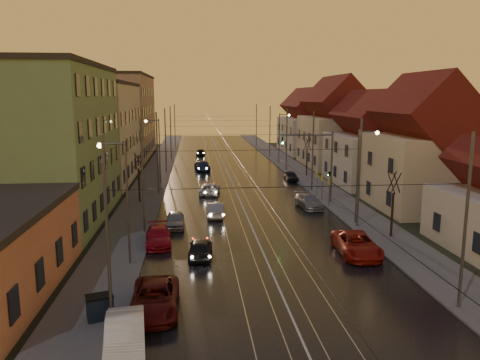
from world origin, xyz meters
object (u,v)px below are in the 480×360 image
object	(u,v)px
street_lamp_0	(122,191)
parked_right_2	(291,176)
driving_car_3	(202,166)
parked_right_1	(309,201)
driving_car_1	(216,210)
parked_right_0	(357,244)
parked_left_0	(125,337)
parked_left_1	(155,298)
driving_car_2	(210,189)
driving_car_0	(200,248)
parked_left_2	(158,236)
street_lamp_1	(361,167)
parked_left_3	(175,220)
street_lamp_2	(157,145)
traffic_light_mast	(322,158)
dumpster	(100,308)
street_lamp_3	(281,133)
driving_car_4	(201,152)

from	to	relation	value
street_lamp_0	parked_right_2	world-z (taller)	street_lamp_0
driving_car_3	parked_right_1	distance (m)	26.04
driving_car_1	parked_right_0	xyz separation A→B (m)	(9.04, -11.05, 0.08)
parked_left_0	parked_left_1	world-z (taller)	parked_left_0
street_lamp_0	driving_car_2	bearing A→B (deg)	74.12
driving_car_0	parked_left_2	xyz separation A→B (m)	(-3.01, 2.95, -0.01)
parked_right_1	parked_right_0	bearing A→B (deg)	-95.20
parked_right_2	driving_car_1	bearing A→B (deg)	-121.66
parked_left_2	street_lamp_1	bearing A→B (deg)	8.71
parked_left_3	parked_right_1	size ratio (longest dim) A/B	0.83
street_lamp_0	driving_car_3	size ratio (longest dim) A/B	1.59
driving_car_1	parked_left_0	world-z (taller)	parked_left_0
street_lamp_2	parked_right_1	bearing A→B (deg)	-41.76
parked_right_0	traffic_light_mast	bearing A→B (deg)	86.25
parked_left_1	parked_left_3	bearing A→B (deg)	87.93
parked_right_0	parked_right_1	world-z (taller)	parked_right_0
driving_car_2	dumpster	world-z (taller)	dumpster
street_lamp_3	driving_car_4	world-z (taller)	street_lamp_3
parked_right_1	parked_left_0	bearing A→B (deg)	-124.27
driving_car_2	parked_right_0	xyz separation A→B (m)	(9.28, -20.88, 0.13)
traffic_light_mast	parked_left_3	size ratio (longest dim) A/B	1.93
driving_car_3	parked_left_2	bearing A→B (deg)	79.38
driving_car_4	parked_left_1	size ratio (longest dim) A/B	0.73
street_lamp_1	driving_car_0	size ratio (longest dim) A/B	2.10
driving_car_2	parked_left_2	bearing A→B (deg)	83.16
street_lamp_1	driving_car_0	bearing A→B (deg)	-152.71
traffic_light_mast	street_lamp_3	bearing A→B (deg)	87.73
driving_car_3	parked_left_0	bearing A→B (deg)	80.93
traffic_light_mast	street_lamp_1	bearing A→B (deg)	-82.09
driving_car_0	street_lamp_3	bearing A→B (deg)	-103.92
street_lamp_3	parked_left_3	world-z (taller)	street_lamp_3
driving_car_1	dumpster	size ratio (longest dim) A/B	3.35
street_lamp_2	driving_car_2	distance (m)	9.92
street_lamp_0	parked_left_2	size ratio (longest dim) A/B	1.81
driving_car_0	driving_car_1	distance (m)	10.64
traffic_light_mast	parked_left_3	xyz separation A→B (m)	(-14.26, -7.42, -3.96)
street_lamp_2	parked_right_1	world-z (taller)	street_lamp_2
street_lamp_1	parked_left_2	xyz separation A→B (m)	(-16.41, -3.97, -4.24)
traffic_light_mast	parked_right_1	distance (m)	4.64
street_lamp_3	parked_right_1	xyz separation A→B (m)	(-2.77, -29.78, -4.24)
driving_car_0	parked_right_1	distance (m)	16.90
driving_car_0	street_lamp_1	bearing A→B (deg)	-149.28
street_lamp_2	parked_right_0	bearing A→B (deg)	-60.74
traffic_light_mast	parked_left_0	size ratio (longest dim) A/B	1.56
dumpster	parked_right_2	bearing A→B (deg)	46.97
street_lamp_3	parked_right_0	bearing A→B (deg)	-93.73
street_lamp_0	driving_car_0	size ratio (longest dim) A/B	2.10
parked_left_1	parked_right_2	size ratio (longest dim) A/B	1.41
traffic_light_mast	parked_right_1	size ratio (longest dim) A/B	1.61
street_lamp_0	driving_car_2	distance (m)	22.70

